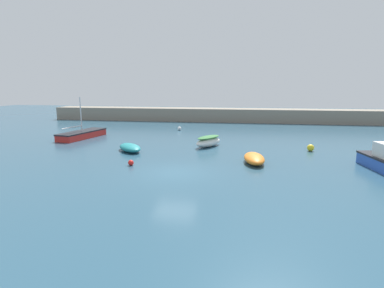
{
  "coord_description": "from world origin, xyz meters",
  "views": [
    {
      "loc": [
        3.8,
        -16.82,
        5.03
      ],
      "look_at": [
        -0.01,
        6.37,
        0.54
      ],
      "focal_mm": 28.0,
      "sensor_mm": 36.0,
      "label": 1
    }
  ],
  "objects": [
    {
      "name": "mooring_buoy_yellow",
      "position": [
        9.34,
        7.72,
        0.27
      ],
      "size": [
        0.55,
        0.55,
        0.55
      ],
      "primitive_type": "sphere",
      "color": "yellow",
      "rests_on": "ground_plane"
    },
    {
      "name": "rowboat_with_red_cover",
      "position": [
        1.1,
        8.26,
        0.47
      ],
      "size": [
        2.52,
        3.16,
        0.93
      ],
      "rotation": [
        0.0,
        0.0,
        1.03
      ],
      "color": "white",
      "rests_on": "ground_plane"
    },
    {
      "name": "harbor_breakwater",
      "position": [
        0.0,
        27.87,
        0.95
      ],
      "size": [
        49.52,
        3.72,
        1.9
      ],
      "primitive_type": "cube",
      "color": "gray",
      "rests_on": "ground_plane"
    },
    {
      "name": "rowboat_blue_near",
      "position": [
        -4.86,
        5.39,
        0.29
      ],
      "size": [
        2.96,
        3.16,
        0.58
      ],
      "rotation": [
        0.0,
        0.0,
        2.27
      ],
      "color": "teal",
      "rests_on": "ground_plane"
    },
    {
      "name": "mooring_buoy_white",
      "position": [
        -3.35,
        17.51,
        0.22
      ],
      "size": [
        0.44,
        0.44,
        0.44
      ],
      "primitive_type": "sphere",
      "color": "white",
      "rests_on": "ground_plane"
    },
    {
      "name": "ground_plane",
      "position": [
        0.0,
        0.0,
        -0.1
      ],
      "size": [
        120.0,
        120.0,
        0.2
      ],
      "primitive_type": "cube",
      "color": "#284C60"
    },
    {
      "name": "open_tender_yellow",
      "position": [
        4.75,
        3.13,
        0.32
      ],
      "size": [
        1.62,
        3.1,
        0.63
      ],
      "rotation": [
        0.0,
        0.0,
        4.82
      ],
      "color": "orange",
      "rests_on": "ground_plane"
    },
    {
      "name": "sailboat_short_mast",
      "position": [
        -11.84,
        10.56,
        0.37
      ],
      "size": [
        2.77,
        5.83,
        4.06
      ],
      "rotation": [
        0.0,
        0.0,
        1.38
      ],
      "color": "red",
      "rests_on": "ground_plane"
    },
    {
      "name": "mooring_buoy_red",
      "position": [
        -3.19,
        1.16,
        0.18
      ],
      "size": [
        0.37,
        0.37,
        0.37
      ],
      "primitive_type": "sphere",
      "color": "red",
      "rests_on": "ground_plane"
    }
  ]
}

